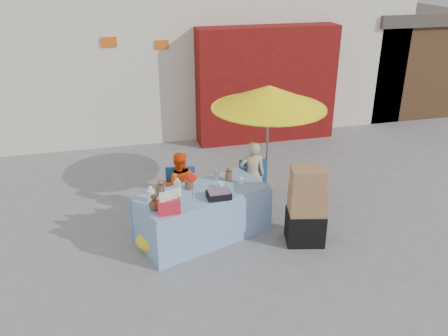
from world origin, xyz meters
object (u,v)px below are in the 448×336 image
object	(u,v)px
chair_right	(254,196)
vendor_beige	(252,175)
box_stack	(306,209)
chair_left	(182,205)
market_table	(202,213)
vendor_orange	(179,185)
umbrella	(269,97)

from	to	relation	value
chair_right	vendor_beige	world-z (taller)	vendor_beige
chair_right	box_stack	distance (m)	1.26
chair_left	chair_right	bearing A→B (deg)	8.33
chair_left	market_table	bearing A→B (deg)	-60.90
box_stack	market_table	bearing A→B (deg)	159.76
market_table	vendor_orange	world-z (taller)	market_table
chair_left	chair_right	size ratio (longest dim) A/B	1.00
chair_right	vendor_beige	xyz separation A→B (m)	(-0.00, 0.13, 0.34)
vendor_beige	umbrella	distance (m)	1.34
chair_right	vendor_beige	distance (m)	0.37
umbrella	box_stack	size ratio (longest dim) A/B	1.69
vendor_beige	umbrella	xyz separation A→B (m)	(0.30, 0.15, 1.29)
vendor_beige	umbrella	bearing A→B (deg)	-145.10
vendor_orange	box_stack	xyz separation A→B (m)	(1.70, -1.27, 0.00)
market_table	box_stack	size ratio (longest dim) A/B	1.77
box_stack	chair_right	bearing A→B (deg)	111.48
market_table	chair_right	xyz separation A→B (m)	(1.03, 0.59, -0.14)
vendor_orange	umbrella	size ratio (longest dim) A/B	0.54
umbrella	box_stack	bearing A→B (deg)	-84.05
chair_left	chair_right	distance (m)	1.25
vendor_orange	vendor_beige	world-z (taller)	vendor_beige
vendor_beige	box_stack	world-z (taller)	box_stack
chair_left	vendor_orange	distance (m)	0.34
chair_left	vendor_orange	xyz separation A→B (m)	(-0.00, 0.13, 0.31)
chair_left	chair_right	xyz separation A→B (m)	(1.25, 0.00, 0.00)
vendor_beige	umbrella	world-z (taller)	umbrella
vendor_orange	chair_right	bearing A→B (deg)	-177.79
market_table	box_stack	distance (m)	1.58
box_stack	chair_left	bearing A→B (deg)	146.29
chair_left	umbrella	xyz separation A→B (m)	(1.55, 0.28, 1.64)
vendor_orange	box_stack	distance (m)	2.12
chair_right	umbrella	world-z (taller)	umbrella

